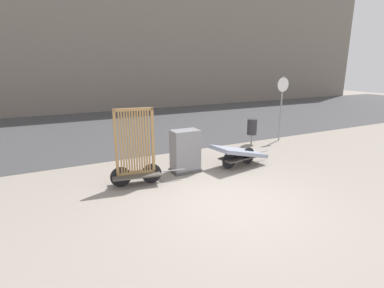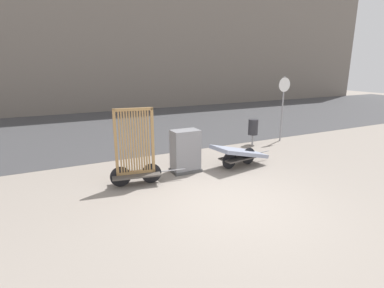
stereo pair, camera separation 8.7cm
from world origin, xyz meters
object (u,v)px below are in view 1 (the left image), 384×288
at_px(trash_bin, 252,127).
at_px(sign_post, 282,100).
at_px(bike_cart_with_mattress, 239,153).
at_px(bike_cart_with_bedframe, 136,156).
at_px(utility_cabinet, 185,153).

bearing_deg(trash_bin, sign_post, -0.32).
xyz_separation_m(bike_cart_with_mattress, sign_post, (3.36, 1.89, 1.25)).
xyz_separation_m(bike_cart_with_bedframe, trash_bin, (5.16, 1.90, -0.08)).
bearing_deg(sign_post, bike_cart_with_bedframe, -163.91).
bearing_deg(bike_cart_with_mattress, bike_cart_with_bedframe, 171.74).
bearing_deg(bike_cart_with_bedframe, bike_cart_with_mattress, 8.71).
bearing_deg(sign_post, trash_bin, 179.68).
bearing_deg(bike_cart_with_bedframe, sign_post, 24.78).
xyz_separation_m(utility_cabinet, trash_bin, (3.61, 1.57, 0.11)).
relative_size(bike_cart_with_bedframe, utility_cabinet, 1.62).
distance_m(bike_cart_with_bedframe, trash_bin, 5.50).
xyz_separation_m(bike_cart_with_bedframe, utility_cabinet, (1.54, 0.33, -0.19)).
bearing_deg(bike_cart_with_bedframe, utility_cabinet, 20.73).
relative_size(utility_cabinet, trash_bin, 1.24).
distance_m(bike_cart_with_mattress, trash_bin, 2.74).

